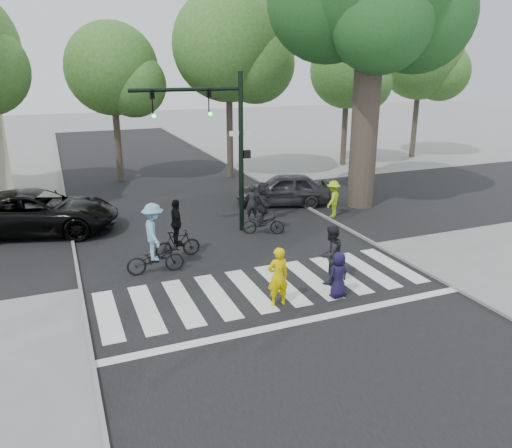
{
  "coord_description": "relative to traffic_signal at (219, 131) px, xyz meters",
  "views": [
    {
      "loc": [
        -5.3,
        -11.23,
        6.26
      ],
      "look_at": [
        0.5,
        3.0,
        1.3
      ],
      "focal_mm": 35.0,
      "sensor_mm": 36.0,
      "label": 1
    }
  ],
  "objects": [
    {
      "name": "ground",
      "position": [
        -0.35,
        -6.2,
        -3.9
      ],
      "size": [
        120.0,
        120.0,
        0.0
      ],
      "primitive_type": "plane",
      "color": "gray",
      "rests_on": "ground"
    },
    {
      "name": "road_stem",
      "position": [
        -0.35,
        -1.2,
        -3.9
      ],
      "size": [
        10.0,
        70.0,
        0.01
      ],
      "primitive_type": "cube",
      "color": "black",
      "rests_on": "ground"
    },
    {
      "name": "road_cross",
      "position": [
        -0.35,
        1.8,
        -3.89
      ],
      "size": [
        70.0,
        10.0,
        0.01
      ],
      "primitive_type": "cube",
      "color": "black",
      "rests_on": "ground"
    },
    {
      "name": "curb_left",
      "position": [
        -5.4,
        -1.2,
        -3.85
      ],
      "size": [
        0.1,
        70.0,
        0.1
      ],
      "primitive_type": "cube",
      "color": "gray",
      "rests_on": "ground"
    },
    {
      "name": "curb_right",
      "position": [
        4.7,
        -1.2,
        -3.85
      ],
      "size": [
        0.1,
        70.0,
        0.1
      ],
      "primitive_type": "cube",
      "color": "gray",
      "rests_on": "ground"
    },
    {
      "name": "crosswalk",
      "position": [
        -0.35,
        -5.54,
        -3.89
      ],
      "size": [
        10.0,
        3.85,
        0.01
      ],
      "color": "silver",
      "rests_on": "ground"
    },
    {
      "name": "traffic_signal",
      "position": [
        0.0,
        0.0,
        0.0
      ],
      "size": [
        4.45,
        0.29,
        6.0
      ],
      "color": "black",
      "rests_on": "ground"
    },
    {
      "name": "bg_tree_2",
      "position": [
        -2.11,
        10.42,
        1.88
      ],
      "size": [
        5.04,
        4.8,
        8.4
      ],
      "color": "brown",
      "rests_on": "ground"
    },
    {
      "name": "bg_tree_3",
      "position": [
        3.95,
        9.07,
        3.04
      ],
      "size": [
        6.3,
        6.0,
        10.2
      ],
      "color": "brown",
      "rests_on": "ground"
    },
    {
      "name": "bg_tree_4",
      "position": [
        11.88,
        9.93,
        1.73
      ],
      "size": [
        4.83,
        4.6,
        8.15
      ],
      "color": "brown",
      "rests_on": "ground"
    },
    {
      "name": "bg_tree_5",
      "position": [
        17.92,
        10.5,
        2.46
      ],
      "size": [
        5.67,
        5.4,
        9.3
      ],
      "color": "brown",
      "rests_on": "ground"
    },
    {
      "name": "pedestrian_woman",
      "position": [
        -0.5,
        -6.33,
        -3.07
      ],
      "size": [
        0.61,
        0.41,
        1.66
      ],
      "primitive_type": "imported",
      "rotation": [
        0.0,
        0.0,
        3.12
      ],
      "color": "#E8D000",
      "rests_on": "ground"
    },
    {
      "name": "pedestrian_child",
      "position": [
        1.26,
        -6.52,
        -3.23
      ],
      "size": [
        0.72,
        0.53,
        1.33
      ],
      "primitive_type": "imported",
      "rotation": [
        0.0,
        0.0,
        3.31
      ],
      "color": "#171234",
      "rests_on": "ground"
    },
    {
      "name": "pedestrian_adult",
      "position": [
        1.54,
        -5.6,
        -3.0
      ],
      "size": [
        1.04,
        0.91,
        1.8
      ],
      "primitive_type": "imported",
      "rotation": [
        0.0,
        0.0,
        3.44
      ],
      "color": "black",
      "rests_on": "ground"
    },
    {
      "name": "cyclist_left",
      "position": [
        -3.12,
        -2.9,
        -2.92
      ],
      "size": [
        1.81,
        1.19,
        2.25
      ],
      "color": "black",
      "rests_on": "ground"
    },
    {
      "name": "cyclist_mid",
      "position": [
        -2.15,
        -1.83,
        -3.08
      ],
      "size": [
        1.54,
        0.94,
        2.01
      ],
      "color": "black",
      "rests_on": "ground"
    },
    {
      "name": "cyclist_right",
      "position": [
        1.46,
        -0.71,
        -2.99
      ],
      "size": [
        1.71,
        1.57,
        2.05
      ],
      "color": "black",
      "rests_on": "ground"
    },
    {
      "name": "car_suv",
      "position": [
        -6.52,
        2.67,
        -3.07
      ],
      "size": [
        6.51,
        4.27,
        1.66
      ],
      "primitive_type": "imported",
      "rotation": [
        0.0,
        0.0,
        1.3
      ],
      "color": "black",
      "rests_on": "ground"
    },
    {
      "name": "car_grey",
      "position": [
        3.95,
        2.77,
        -3.16
      ],
      "size": [
        4.65,
        3.01,
        1.47
      ],
      "primitive_type": "imported",
      "rotation": [
        0.0,
        0.0,
        -1.89
      ],
      "color": "#2C2D30",
      "rests_on": "ground"
    },
    {
      "name": "bystander_hivis",
      "position": [
        5.1,
        0.27,
        -3.12
      ],
      "size": [
        1.15,
        1.09,
        1.56
      ],
      "primitive_type": "imported",
      "rotation": [
        0.0,
        0.0,
        3.82
      ],
      "color": "#AEDA17",
      "rests_on": "ground"
    },
    {
      "name": "bystander_dark",
      "position": [
        1.71,
        1.12,
        -3.14
      ],
      "size": [
        0.61,
        0.46,
        1.52
      ],
      "primitive_type": "imported",
      "rotation": [
        0.0,
        0.0,
        2.96
      ],
      "color": "black",
      "rests_on": "ground"
    }
  ]
}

